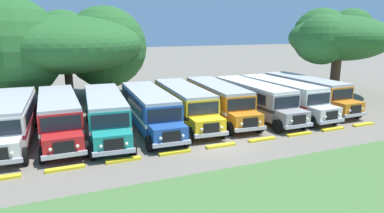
% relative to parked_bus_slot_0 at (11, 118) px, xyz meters
% --- Properties ---
extents(ground_plane, '(220.00, 220.00, 0.00)m').
position_rel_parked_bus_slot_0_xyz_m(ground_plane, '(12.37, -5.94, -1.58)').
color(ground_plane, slate).
extents(parked_bus_slot_0, '(3.01, 10.88, 2.82)m').
position_rel_parked_bus_slot_0_xyz_m(parked_bus_slot_0, '(0.00, 0.00, 0.00)').
color(parked_bus_slot_0, silver).
rests_on(parked_bus_slot_0, ground_plane).
extents(parked_bus_slot_1, '(2.80, 10.85, 2.82)m').
position_rel_parked_bus_slot_0_xyz_m(parked_bus_slot_1, '(2.98, -0.19, 0.00)').
color(parked_bus_slot_1, red).
rests_on(parked_bus_slot_1, ground_plane).
extents(parked_bus_slot_2, '(3.35, 10.94, 2.82)m').
position_rel_parked_bus_slot_0_xyz_m(parked_bus_slot_2, '(6.06, -0.80, 0.00)').
color(parked_bus_slot_2, teal).
rests_on(parked_bus_slot_2, ground_plane).
extents(parked_bus_slot_3, '(3.04, 10.89, 2.82)m').
position_rel_parked_bus_slot_0_xyz_m(parked_bus_slot_3, '(9.32, -0.71, 0.00)').
color(parked_bus_slot_3, '#23519E').
rests_on(parked_bus_slot_3, ground_plane).
extents(parked_bus_slot_4, '(3.18, 10.91, 2.82)m').
position_rel_parked_bus_slot_0_xyz_m(parked_bus_slot_4, '(12.38, -0.04, 0.00)').
color(parked_bus_slot_4, yellow).
rests_on(parked_bus_slot_4, ground_plane).
extents(parked_bus_slot_5, '(3.30, 10.93, 2.82)m').
position_rel_parked_bus_slot_0_xyz_m(parked_bus_slot_5, '(15.50, 0.06, 0.00)').
color(parked_bus_slot_5, orange).
rests_on(parked_bus_slot_5, ground_plane).
extents(parked_bus_slot_6, '(2.79, 10.85, 2.82)m').
position_rel_parked_bus_slot_0_xyz_m(parked_bus_slot_6, '(18.63, -0.62, 0.00)').
color(parked_bus_slot_6, '#9E9993').
rests_on(parked_bus_slot_6, ground_plane).
extents(parked_bus_slot_7, '(2.97, 10.88, 2.82)m').
position_rel_parked_bus_slot_0_xyz_m(parked_bus_slot_7, '(21.56, -0.60, 0.00)').
color(parked_bus_slot_7, silver).
rests_on(parked_bus_slot_7, ground_plane).
extents(parked_bus_slot_8, '(2.83, 10.86, 2.82)m').
position_rel_parked_bus_slot_0_xyz_m(parked_bus_slot_8, '(24.85, 0.12, 0.00)').
color(parked_bus_slot_8, orange).
rests_on(parked_bus_slot_8, ground_plane).
extents(curb_wheelstop_1, '(2.00, 0.36, 0.15)m').
position_rel_parked_bus_slot_0_xyz_m(curb_wheelstop_1, '(3.01, -6.54, -1.51)').
color(curb_wheelstop_1, yellow).
rests_on(curb_wheelstop_1, ground_plane).
extents(curb_wheelstop_2, '(2.00, 0.36, 0.15)m').
position_rel_parked_bus_slot_0_xyz_m(curb_wheelstop_2, '(6.13, -6.54, -1.51)').
color(curb_wheelstop_2, yellow).
rests_on(curb_wheelstop_2, ground_plane).
extents(curb_wheelstop_3, '(2.00, 0.36, 0.15)m').
position_rel_parked_bus_slot_0_xyz_m(curb_wheelstop_3, '(9.25, -6.54, -1.51)').
color(curb_wheelstop_3, yellow).
rests_on(curb_wheelstop_3, ground_plane).
extents(curb_wheelstop_4, '(2.00, 0.36, 0.15)m').
position_rel_parked_bus_slot_0_xyz_m(curb_wheelstop_4, '(12.37, -6.54, -1.51)').
color(curb_wheelstop_4, yellow).
rests_on(curb_wheelstop_4, ground_plane).
extents(curb_wheelstop_5, '(2.00, 0.36, 0.15)m').
position_rel_parked_bus_slot_0_xyz_m(curb_wheelstop_5, '(15.49, -6.54, -1.51)').
color(curb_wheelstop_5, yellow).
rests_on(curb_wheelstop_5, ground_plane).
extents(curb_wheelstop_6, '(2.00, 0.36, 0.15)m').
position_rel_parked_bus_slot_0_xyz_m(curb_wheelstop_6, '(18.62, -6.54, -1.51)').
color(curb_wheelstop_6, yellow).
rests_on(curb_wheelstop_6, ground_plane).
extents(curb_wheelstop_7, '(2.00, 0.36, 0.15)m').
position_rel_parked_bus_slot_0_xyz_m(curb_wheelstop_7, '(21.74, -6.54, -1.51)').
color(curb_wheelstop_7, yellow).
rests_on(curb_wheelstop_7, ground_plane).
extents(curb_wheelstop_8, '(2.00, 0.36, 0.15)m').
position_rel_parked_bus_slot_0_xyz_m(curb_wheelstop_8, '(24.86, -6.54, -1.51)').
color(curb_wheelstop_8, yellow).
rests_on(curb_wheelstop_8, ground_plane).
extents(broad_shade_tree, '(18.06, 15.26, 10.32)m').
position_rel_parked_bus_slot_0_xyz_m(broad_shade_tree, '(3.82, 11.75, 4.07)').
color(broad_shade_tree, brown).
rests_on(broad_shade_tree, ground_plane).
extents(secondary_tree, '(11.39, 11.50, 9.67)m').
position_rel_parked_bus_slot_0_xyz_m(secondary_tree, '(31.99, 4.39, 4.83)').
color(secondary_tree, brown).
rests_on(secondary_tree, ground_plane).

